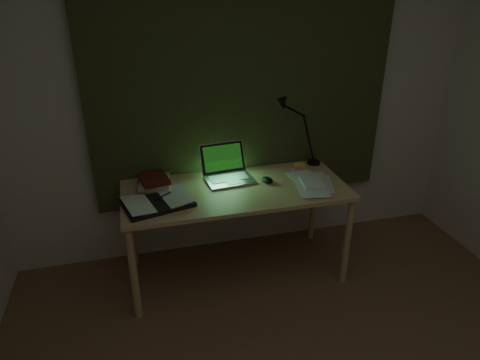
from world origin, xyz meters
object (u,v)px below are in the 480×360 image
Objects in this scene: book_stack at (155,182)px; loose_papers at (305,183)px; desk at (236,232)px; desk_lamp at (316,130)px; laptop at (230,166)px; open_textbook at (157,202)px.

book_stack is 1.04m from loose_papers.
desk is 6.49× the size of book_stack.
book_stack is 1.25m from desk_lamp.
desk is at bearing -90.84° from laptop.
laptop is 0.53m from book_stack.
desk_lamp is at bearing 21.25° from desk.
open_textbook is (-0.54, -0.10, 0.37)m from desk.
desk_lamp is (0.20, 0.32, 0.27)m from loose_papers.
open_textbook is 1.31m from desk_lamp.
desk is 0.49m from laptop.
desk_lamp is (0.70, 0.14, 0.16)m from laptop.
loose_papers is at bearing -113.60° from desk_lamp.
open_textbook is at bearing -90.74° from book_stack.
desk is 0.97m from desk_lamp.
laptop reaches higher than open_textbook.
book_stack is at bearing 171.99° from laptop.
open_textbook is 1.23× the size of loose_papers.
desk is 0.68m from book_stack.
book_stack is (0.00, 0.24, 0.03)m from open_textbook.
desk is 4.11× the size of laptop.
loose_papers is at bearing -10.68° from book_stack.
desk_lamp reaches higher than book_stack.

